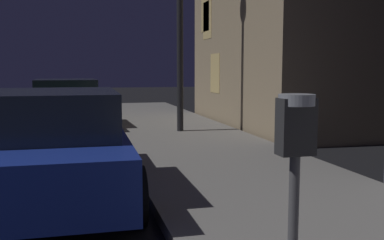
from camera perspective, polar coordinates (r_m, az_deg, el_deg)
The scene contains 3 objects.
parking_meter at distance 2.38m, azimuth 13.26°, elevation -5.03°, with size 0.19×0.19×1.41m.
car_blue at distance 5.94m, azimuth -17.74°, elevation -3.22°, with size 2.13×4.15×1.43m.
car_green at distance 12.84m, azimuth -16.08°, elevation 1.94°, with size 2.18×4.23×1.43m.
Camera 1 is at (3.19, -2.47, 1.69)m, focal length 40.95 mm.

